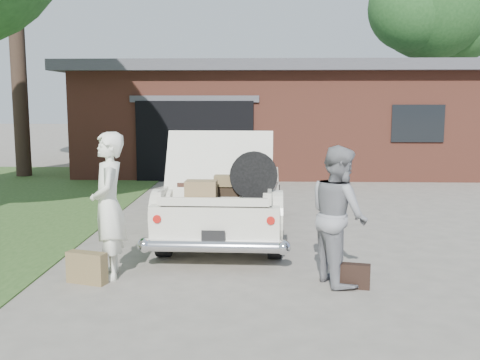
{
  "coord_description": "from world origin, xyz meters",
  "views": [
    {
      "loc": [
        0.28,
        -7.25,
        2.22
      ],
      "look_at": [
        0.0,
        0.6,
        1.1
      ],
      "focal_mm": 42.0,
      "sensor_mm": 36.0,
      "label": 1
    }
  ],
  "objects": [
    {
      "name": "ground",
      "position": [
        0.0,
        0.0,
        0.0
      ],
      "size": [
        90.0,
        90.0,
        0.0
      ],
      "primitive_type": "plane",
      "color": "gray",
      "rests_on": "ground"
    },
    {
      "name": "house",
      "position": [
        0.98,
        11.47,
        1.67
      ],
      "size": [
        12.8,
        7.8,
        3.3
      ],
      "color": "brown",
      "rests_on": "ground"
    },
    {
      "name": "tree_right",
      "position": [
        7.29,
        16.35,
        6.0
      ],
      "size": [
        5.65,
        4.92,
        8.73
      ],
      "color": "#38281E",
      "rests_on": "ground"
    },
    {
      "name": "sedan",
      "position": [
        -0.25,
        1.99,
        0.68
      ],
      "size": [
        1.91,
        4.65,
        1.79
      ],
      "rotation": [
        0.0,
        0.0,
        -0.03
      ],
      "color": "beige",
      "rests_on": "ground"
    },
    {
      "name": "woman_left",
      "position": [
        -1.6,
        -0.44,
        0.92
      ],
      "size": [
        0.59,
        0.76,
        1.84
      ],
      "primitive_type": "imported",
      "rotation": [
        0.0,
        0.0,
        -1.32
      ],
      "color": "white",
      "rests_on": "ground"
    },
    {
      "name": "woman_right",
      "position": [
        1.24,
        -0.55,
        0.84
      ],
      "size": [
        0.86,
        0.98,
        1.69
      ],
      "primitive_type": "imported",
      "rotation": [
        0.0,
        0.0,
        1.89
      ],
      "color": "gray",
      "rests_on": "ground"
    },
    {
      "name": "suitcase_left",
      "position": [
        -1.83,
        -0.7,
        0.19
      ],
      "size": [
        0.53,
        0.3,
        0.39
      ],
      "primitive_type": "cube",
      "rotation": [
        0.0,
        0.0,
        -0.31
      ],
      "color": "olive",
      "rests_on": "ground"
    },
    {
      "name": "suitcase_right",
      "position": [
        1.41,
        -0.76,
        0.15
      ],
      "size": [
        0.4,
        0.2,
        0.3
      ],
      "primitive_type": "cube",
      "rotation": [
        0.0,
        0.0,
        -0.22
      ],
      "color": "black",
      "rests_on": "ground"
    }
  ]
}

